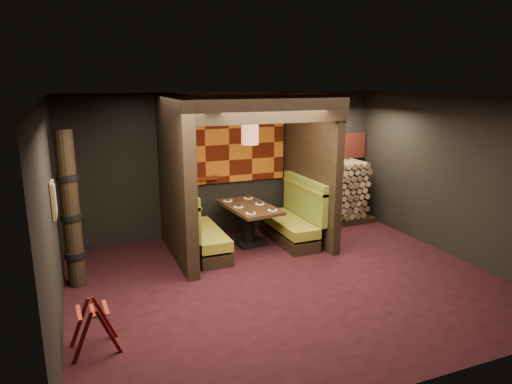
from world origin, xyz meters
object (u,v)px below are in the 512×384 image
object	(u,v)px
dining_table	(249,217)
firewood_stack	(335,193)
pendant_lamp	(250,132)
totem_column	(71,211)
booth_bench_left	(199,233)
booth_bench_right	(294,221)
luggage_rack	(94,325)

from	to	relation	value
dining_table	firewood_stack	size ratio (longest dim) A/B	0.87
pendant_lamp	totem_column	bearing A→B (deg)	-167.86
totem_column	firewood_stack	size ratio (longest dim) A/B	1.39
booth_bench_left	pendant_lamp	xyz separation A→B (m)	(1.03, 0.12, 1.76)
dining_table	pendant_lamp	bearing A→B (deg)	-90.00
booth_bench_right	luggage_rack	world-z (taller)	booth_bench_right
dining_table	booth_bench_right	bearing A→B (deg)	-11.33
pendant_lamp	dining_table	bearing A→B (deg)	90.00
booth_bench_left	firewood_stack	xyz separation A→B (m)	(3.25, 0.70, 0.28)
booth_bench_right	dining_table	world-z (taller)	booth_bench_right
booth_bench_left	pendant_lamp	bearing A→B (deg)	6.73
booth_bench_left	pendant_lamp	distance (m)	2.04
booth_bench_right	totem_column	distance (m)	4.10
pendant_lamp	firewood_stack	distance (m)	2.72
booth_bench_left	booth_bench_right	distance (m)	1.89
dining_table	pendant_lamp	size ratio (longest dim) A/B	1.64
booth_bench_left	luggage_rack	bearing A→B (deg)	-127.82
booth_bench_right	firewood_stack	bearing A→B (deg)	27.35
booth_bench_left	dining_table	size ratio (longest dim) A/B	1.06
totem_column	booth_bench_left	bearing A→B (deg)	14.75
booth_bench_left	firewood_stack	distance (m)	3.33
luggage_rack	firewood_stack	xyz separation A→B (m)	(5.18, 3.19, 0.37)
pendant_lamp	booth_bench_right	bearing A→B (deg)	-8.09
dining_table	pendant_lamp	xyz separation A→B (m)	(-0.00, -0.05, 1.63)
booth_bench_left	pendant_lamp	world-z (taller)	pendant_lamp
dining_table	totem_column	xyz separation A→B (m)	(-3.12, -0.72, 0.66)
totem_column	dining_table	bearing A→B (deg)	13.02
booth_bench_right	luggage_rack	xyz separation A→B (m)	(-3.82, -2.49, -0.09)
booth_bench_left	totem_column	distance (m)	2.30
booth_bench_left	booth_bench_right	size ratio (longest dim) A/B	1.00
booth_bench_right	dining_table	xyz separation A→B (m)	(-0.86, 0.17, 0.12)
pendant_lamp	luggage_rack	size ratio (longest dim) A/B	1.48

